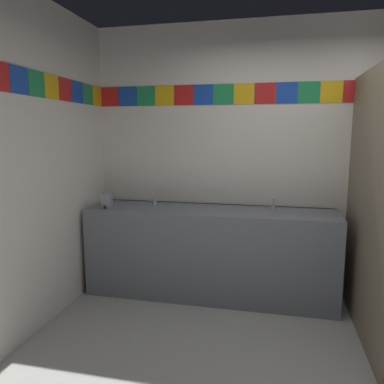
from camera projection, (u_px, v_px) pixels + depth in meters
The scene contains 5 objects.
wall_back at pixel (316, 159), 3.65m from camera, with size 4.52×0.09×2.71m.
vanity_counter at pixel (210, 251), 3.69m from camera, with size 2.42×0.60×0.88m.
faucet_left at pixel (154, 200), 3.83m from camera, with size 0.04×0.10×0.14m.
faucet_right at pixel (274, 205), 3.56m from camera, with size 0.04×0.10×0.14m.
soap_dispenser at pixel (106, 200), 3.65m from camera, with size 0.09×0.09×0.16m.
Camera 1 is at (-0.40, -2.15, 1.61)m, focal length 34.56 mm.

